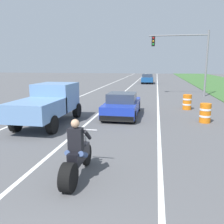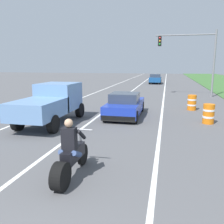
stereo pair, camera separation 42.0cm
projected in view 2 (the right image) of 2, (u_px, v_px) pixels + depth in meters
The scene contains 10 objects.
lane_stripe_left_solid at pixel (85, 96), 22.60m from camera, with size 0.14×120.00×0.01m, color white.
lane_stripe_right_solid at pixel (164, 99), 21.03m from camera, with size 0.14×120.00×0.01m, color white.
lane_stripe_centre_dashed at pixel (123, 98), 21.82m from camera, with size 0.14×120.00×0.01m, color white.
motorcycle_with_rider at pixel (70, 157), 6.23m from camera, with size 0.70×2.21×1.62m.
sports_car_blue at pixel (125, 105), 13.90m from camera, with size 1.84×4.30×1.37m.
pickup_truck_left_lane_light_blue at pixel (51, 102), 12.11m from camera, with size 2.02×4.80×1.98m.
traffic_light_mast_near at pixel (195, 52), 21.98m from camera, with size 5.40×0.34×6.00m.
construction_barrel_nearest at pixel (209, 114), 12.17m from camera, with size 0.58×0.58×1.00m.
construction_barrel_mid at pixel (192, 102), 15.78m from camera, with size 0.58×0.58×1.00m.
distant_car_far_ahead at pixel (155, 79), 37.62m from camera, with size 1.80×4.00×1.50m.
Camera 2 is at (2.01, -1.34, 2.96)m, focal length 38.56 mm.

